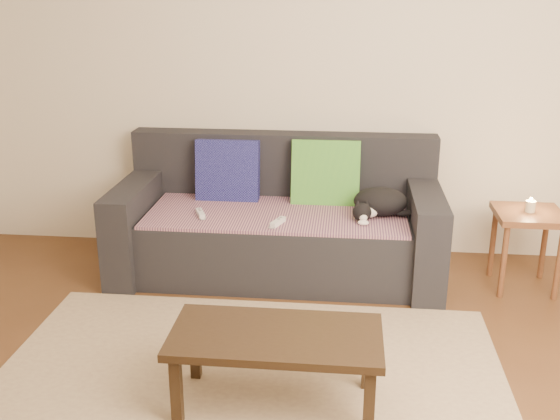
{
  "coord_description": "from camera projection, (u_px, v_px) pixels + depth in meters",
  "views": [
    {
      "loc": [
        0.44,
        -2.5,
        1.82
      ],
      "look_at": [
        0.05,
        1.2,
        0.55
      ],
      "focal_mm": 42.0,
      "sensor_mm": 36.0,
      "label": 1
    }
  ],
  "objects": [
    {
      "name": "ground",
      "position": [
        241.0,
        408.0,
        2.98
      ],
      "size": [
        4.5,
        4.5,
        0.0
      ],
      "primitive_type": "plane",
      "color": "brown",
      "rests_on": "ground"
    },
    {
      "name": "back_wall",
      "position": [
        285.0,
        68.0,
        4.44
      ],
      "size": [
        4.5,
        0.04,
        2.6
      ],
      "primitive_type": "cube",
      "color": "beige",
      "rests_on": "ground"
    },
    {
      "name": "sofa",
      "position": [
        278.0,
        226.0,
        4.36
      ],
      "size": [
        2.1,
        0.94,
        0.87
      ],
      "color": "#232328",
      "rests_on": "ground"
    },
    {
      "name": "throw_blanket",
      "position": [
        277.0,
        213.0,
        4.23
      ],
      "size": [
        1.66,
        0.74,
        0.02
      ],
      "primitive_type": "cube",
      "color": "#44284B",
      "rests_on": "sofa"
    },
    {
      "name": "cushion_navy",
      "position": [
        228.0,
        171.0,
        4.45
      ],
      "size": [
        0.43,
        0.16,
        0.44
      ],
      "primitive_type": "cube",
      "rotation": [
        -0.14,
        0.0,
        0.0
      ],
      "color": "#0F0F43",
      "rests_on": "throw_blanket"
    },
    {
      "name": "cushion_green",
      "position": [
        326.0,
        174.0,
        4.38
      ],
      "size": [
        0.45,
        0.2,
        0.47
      ],
      "primitive_type": "cube",
      "rotation": [
        -0.19,
        0.0,
        0.0
      ],
      "color": "#0D5335",
      "rests_on": "throw_blanket"
    },
    {
      "name": "cat",
      "position": [
        379.0,
        203.0,
        4.14
      ],
      "size": [
        0.42,
        0.39,
        0.18
      ],
      "rotation": [
        0.0,
        0.0,
        0.28
      ],
      "color": "black",
      "rests_on": "throw_blanket"
    },
    {
      "name": "wii_remote_a",
      "position": [
        200.0,
        214.0,
        4.15
      ],
      "size": [
        0.09,
        0.15,
        0.03
      ],
      "primitive_type": "cube",
      "rotation": [
        0.0,
        0.0,
        1.96
      ],
      "color": "white",
      "rests_on": "throw_blanket"
    },
    {
      "name": "wii_remote_b",
      "position": [
        278.0,
        222.0,
        4.0
      ],
      "size": [
        0.09,
        0.15,
        0.03
      ],
      "primitive_type": "cube",
      "rotation": [
        0.0,
        0.0,
        1.21
      ],
      "color": "white",
      "rests_on": "throw_blanket"
    },
    {
      "name": "side_table",
      "position": [
        528.0,
        225.0,
        4.06
      ],
      "size": [
        0.41,
        0.41,
        0.51
      ],
      "color": "brown",
      "rests_on": "ground"
    },
    {
      "name": "candle",
      "position": [
        530.0,
        206.0,
        4.02
      ],
      "size": [
        0.06,
        0.06,
        0.09
      ],
      "color": "beige",
      "rests_on": "side_table"
    },
    {
      "name": "rug",
      "position": [
        246.0,
        388.0,
        3.12
      ],
      "size": [
        2.5,
        1.8,
        0.01
      ],
      "primitive_type": "cube",
      "color": "tan",
      "rests_on": "ground"
    },
    {
      "name": "coffee_table",
      "position": [
        276.0,
        343.0,
        2.89
      ],
      "size": [
        0.94,
        0.47,
        0.37
      ],
      "color": "black",
      "rests_on": "rug"
    }
  ]
}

